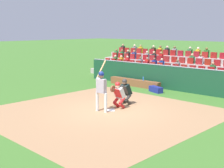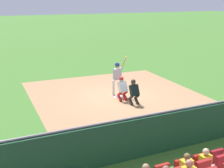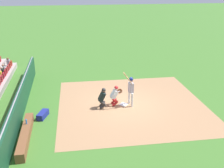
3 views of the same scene
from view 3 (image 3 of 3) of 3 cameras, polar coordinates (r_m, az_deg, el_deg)
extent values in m
plane|color=#3E7029|center=(16.22, 2.51, -4.48)|extent=(160.00, 160.00, 0.00)
cube|color=#A57953|center=(16.33, 4.23, -4.32)|extent=(9.09, 9.14, 0.01)
cube|color=white|center=(16.21, 2.51, -4.43)|extent=(0.62, 0.62, 0.02)
cylinder|color=silver|center=(16.22, 3.76, -2.83)|extent=(0.15, 0.15, 0.86)
cylinder|color=silver|center=(15.83, 4.37, -3.48)|extent=(0.15, 0.15, 0.86)
cube|color=#A198A6|center=(15.74, 4.13, -0.72)|extent=(0.44, 0.27, 0.61)
sphere|color=brown|center=(15.58, 4.17, 0.83)|extent=(0.22, 0.22, 0.22)
sphere|color=navy|center=(15.56, 4.18, 1.04)|extent=(0.25, 0.25, 0.25)
cylinder|color=#A198A6|center=(15.58, 4.14, 0.19)|extent=(0.45, 0.10, 0.14)
cylinder|color=#A198A6|center=(15.44, 4.37, -0.02)|extent=(0.17, 0.13, 0.13)
cylinder|color=tan|center=(15.20, 3.45, 1.23)|extent=(0.08, 0.57, 0.77)
sphere|color=black|center=(15.38, 4.35, -0.01)|extent=(0.06, 0.06, 0.06)
cylinder|color=red|center=(16.24, 0.37, -3.83)|extent=(0.16, 0.39, 0.34)
cylinder|color=red|center=(16.15, 0.37, -3.12)|extent=(0.16, 0.39, 0.33)
cylinder|color=red|center=(15.96, 0.65, -4.30)|extent=(0.16, 0.39, 0.34)
cylinder|color=red|center=(15.87, 0.65, -3.58)|extent=(0.16, 0.39, 0.33)
cube|color=white|center=(15.86, 0.46, -2.21)|extent=(0.45, 0.50, 0.60)
cube|color=red|center=(15.89, 0.85, -2.17)|extent=(0.40, 0.29, 0.43)
sphere|color=beige|center=(15.76, 0.93, -0.99)|extent=(0.22, 0.22, 0.22)
cube|color=black|center=(15.76, 0.93, -0.99)|extent=(0.21, 0.14, 0.19)
sphere|color=red|center=(15.74, 0.93, -0.79)|extent=(0.24, 0.24, 0.24)
cylinder|color=brown|center=(15.74, 1.68, -1.51)|extent=(0.09, 0.30, 0.30)
cylinder|color=white|center=(15.70, 1.09, -1.84)|extent=(0.18, 0.40, 0.22)
cylinder|color=#2D2A29|center=(15.91, -2.14, -4.40)|extent=(0.15, 0.39, 0.34)
cylinder|color=#2D2A29|center=(15.81, -2.15, -3.68)|extent=(0.15, 0.39, 0.33)
cylinder|color=#2D2A29|center=(15.62, -2.01, -4.90)|extent=(0.15, 0.39, 0.34)
cylinder|color=#2D2A29|center=(15.53, -2.02, -4.17)|extent=(0.15, 0.39, 0.33)
cube|color=black|center=(15.52, -2.22, -2.74)|extent=(0.44, 0.47, 0.60)
cube|color=#2D2A29|center=(15.53, -1.79, -2.71)|extent=(0.39, 0.26, 0.44)
sphere|color=brown|center=(15.39, -1.80, -1.49)|extent=(0.22, 0.22, 0.22)
cube|color=black|center=(15.39, -1.80, -1.49)|extent=(0.20, 0.13, 0.20)
sphere|color=#2D2A29|center=(15.37, -1.80, -1.28)|extent=(0.24, 0.24, 0.24)
cube|color=#17432B|center=(15.82, -19.17, -3.62)|extent=(14.16, 0.24, 1.39)
cylinder|color=gray|center=(15.54, -19.49, -1.15)|extent=(14.16, 0.07, 0.07)
cube|color=brown|center=(13.39, -18.27, -10.47)|extent=(3.77, 0.40, 0.44)
cylinder|color=blue|center=(13.82, -18.09, -7.77)|extent=(0.07, 0.07, 0.25)
cube|color=navy|center=(15.16, -14.78, -6.45)|extent=(1.00, 0.65, 0.32)
cube|color=maroon|center=(23.99, -21.02, 4.23)|extent=(0.44, 0.10, 0.42)
cube|color=gray|center=(24.03, -21.57, 4.30)|extent=(0.32, 0.22, 0.52)
sphere|color=brown|center=(23.93, -21.69, 5.12)|extent=(0.19, 0.19, 0.19)
cube|color=maroon|center=(23.38, -21.28, 3.78)|extent=(0.44, 0.10, 0.42)
cube|color=maroon|center=(22.78, -21.56, 3.30)|extent=(0.44, 0.10, 0.42)
cube|color=maroon|center=(22.17, -21.85, 2.80)|extent=(0.44, 0.10, 0.42)
cube|color=gray|center=(22.21, -22.44, 2.88)|extent=(0.32, 0.22, 0.52)
sphere|color=tan|center=(22.11, -22.56, 3.77)|extent=(0.19, 0.19, 0.19)
cube|color=maroon|center=(21.57, -22.15, 2.28)|extent=(0.44, 0.10, 0.42)
cube|color=black|center=(21.60, -22.76, 2.36)|extent=(0.32, 0.22, 0.52)
sphere|color=beige|center=(21.50, -22.89, 3.27)|extent=(0.19, 0.19, 0.19)
cube|color=maroon|center=(20.97, -22.47, 1.72)|extent=(0.44, 0.10, 0.42)
cube|color=gold|center=(21.01, -23.09, 1.80)|extent=(0.32, 0.22, 0.52)
cube|color=maroon|center=(20.37, -22.81, 1.13)|extent=(0.44, 0.10, 0.42)
cube|color=maroon|center=(19.78, -23.17, 0.50)|extent=(0.44, 0.10, 0.42)
cube|color=maroon|center=(24.07, -23.14, 4.99)|extent=(0.44, 0.10, 0.42)
camera|label=1|loc=(26.94, 19.27, 12.63)|focal=49.15mm
camera|label=2|loc=(23.79, -37.99, 12.36)|focal=49.24mm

